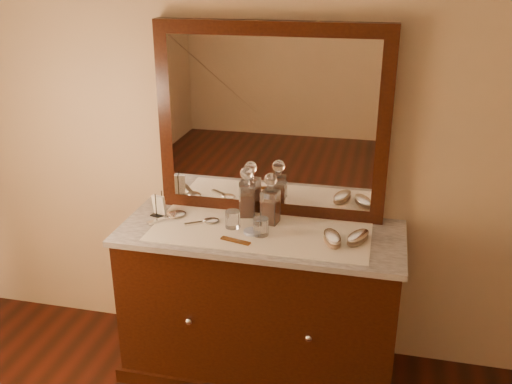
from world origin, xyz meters
The scene contains 18 objects.
dresser_cabinet centered at (0.00, 1.96, 0.41)m, with size 1.40×0.55×0.82m, color black.
dresser_plinth centered at (0.00, 1.96, 0.04)m, with size 1.46×0.59×0.08m, color black.
knob_left centered at (-0.30, 1.67, 0.45)m, with size 0.04×0.04×0.04m, color silver.
knob_right centered at (0.30, 1.67, 0.45)m, with size 0.04×0.04×0.04m, color silver.
marble_top centered at (0.00, 1.96, 0.83)m, with size 1.44×0.59×0.03m, color silver.
mirror_frame centered at (0.00, 2.20, 1.35)m, with size 1.20×0.08×1.00m, color black.
mirror_glass centered at (0.00, 2.17, 1.35)m, with size 1.06×0.01×0.86m, color white.
lace_runner centered at (0.00, 1.94, 0.85)m, with size 1.10×0.45×0.00m, color white.
pin_dish centered at (-0.03, 1.91, 0.86)m, with size 0.09×0.09×0.01m, color white.
comb centered at (-0.09, 1.80, 0.86)m, with size 0.15×0.03×0.01m, color brown.
napkin_rack centered at (-0.56, 2.01, 0.90)m, with size 0.10×0.08×0.14m.
decanter_left centered at (-0.11, 2.11, 0.96)m, with size 0.10×0.10×0.27m.
decanter_right centered at (0.03, 2.05, 0.96)m, with size 0.09×0.09×0.27m.
brush_near centered at (0.37, 1.89, 0.88)m, with size 0.13×0.19×0.05m.
brush_far centered at (0.49, 1.93, 0.88)m, with size 0.14×0.19×0.05m.
hand_mirror_outer centered at (-0.49, 2.00, 0.86)m, with size 0.18×0.22×0.02m.
hand_mirror_inner centered at (-0.29, 1.98, 0.86)m, with size 0.18×0.14×0.02m.
tumblers centered at (-0.07, 1.93, 0.90)m, with size 0.24×0.13×0.09m.
Camera 1 is at (0.56, -0.56, 2.10)m, focal length 39.77 mm.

